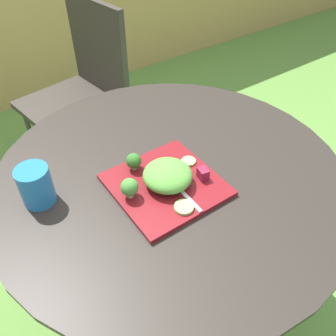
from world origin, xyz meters
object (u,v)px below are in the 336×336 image
(salad_plate, at_px, (166,185))
(drinking_glass, at_px, (36,187))
(fork, at_px, (180,189))
(patio_chair, at_px, (84,83))

(salad_plate, height_order, drinking_glass, drinking_glass)
(salad_plate, distance_m, drinking_glass, 0.33)
(drinking_glass, bearing_deg, fork, -31.49)
(salad_plate, distance_m, fork, 0.05)
(patio_chair, height_order, salad_plate, patio_chair)
(drinking_glass, distance_m, fork, 0.37)
(patio_chair, height_order, drinking_glass, patio_chair)
(drinking_glass, relative_size, fork, 0.69)
(drinking_glass, xyz_separation_m, fork, (0.31, -0.19, -0.03))
(salad_plate, xyz_separation_m, fork, (0.02, -0.04, 0.01))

